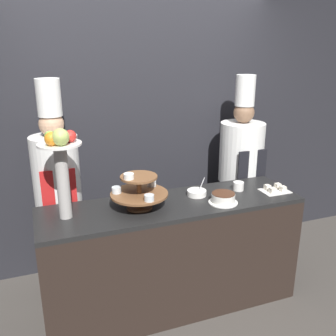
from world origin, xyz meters
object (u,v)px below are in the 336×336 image
object	(u,v)px
tiered_stand	(139,191)
chef_center_left	(241,167)
cake_round	(223,198)
cake_square_tray	(275,189)
fruit_pedestal	(61,159)
chef_left	(58,186)
serving_bowl_far	(197,193)
cup_white	(238,186)

from	to	relation	value
tiered_stand	chef_center_left	xyz separation A→B (m)	(1.16, 0.50, -0.10)
cake_round	cake_square_tray	bearing A→B (deg)	6.82
fruit_pedestal	chef_left	world-z (taller)	chef_left
chef_center_left	cake_round	bearing A→B (deg)	-129.91
tiered_stand	cake_round	bearing A→B (deg)	-11.66
serving_bowl_far	fruit_pedestal	bearing A→B (deg)	-176.97
cup_white	serving_bowl_far	distance (m)	0.37
cake_square_tray	tiered_stand	bearing A→B (deg)	176.57
cake_round	serving_bowl_far	bearing A→B (deg)	121.50
cup_white	cake_square_tray	distance (m)	0.30
cup_white	serving_bowl_far	world-z (taller)	serving_bowl_far
fruit_pedestal	chef_center_left	xyz separation A→B (m)	(1.68, 0.48, -0.39)
cup_white	serving_bowl_far	xyz separation A→B (m)	(-0.37, 0.02, -0.01)
cake_square_tray	chef_center_left	bearing A→B (deg)	88.59
cake_round	tiered_stand	bearing A→B (deg)	168.34
fruit_pedestal	cake_square_tray	distance (m)	1.72
tiered_stand	cup_white	size ratio (longest dim) A/B	4.83
fruit_pedestal	cup_white	world-z (taller)	fruit_pedestal
cake_round	chef_center_left	world-z (taller)	chef_center_left
cake_square_tray	cup_white	bearing A→B (deg)	154.28
serving_bowl_far	tiered_stand	bearing A→B (deg)	-171.25
tiered_stand	cake_square_tray	size ratio (longest dim) A/B	1.88
chef_left	chef_center_left	bearing A→B (deg)	-0.00
tiered_stand	cake_square_tray	world-z (taller)	tiered_stand
cake_round	cup_white	size ratio (longest dim) A/B	2.54
cake_square_tray	chef_center_left	distance (m)	0.57
fruit_pedestal	serving_bowl_far	size ratio (longest dim) A/B	4.19
tiered_stand	chef_center_left	world-z (taller)	chef_center_left
tiered_stand	cake_round	distance (m)	0.65
cup_white	chef_left	world-z (taller)	chef_left
cake_round	cup_white	world-z (taller)	cake_round
cake_round	serving_bowl_far	world-z (taller)	serving_bowl_far
cake_round	chef_center_left	xyz separation A→B (m)	(0.53, 0.63, -0.00)
serving_bowl_far	chef_left	size ratio (longest dim) A/B	0.08
fruit_pedestal	cake_square_tray	world-z (taller)	fruit_pedestal
cup_white	cake_square_tray	size ratio (longest dim) A/B	0.39
serving_bowl_far	cup_white	bearing A→B (deg)	-2.47
cup_white	serving_bowl_far	bearing A→B (deg)	177.53
tiered_stand	serving_bowl_far	xyz separation A→B (m)	(0.50, 0.08, -0.12)
tiered_stand	serving_bowl_far	distance (m)	0.52
cup_white	cake_square_tray	world-z (taller)	cup_white
serving_bowl_far	cake_square_tray	bearing A→B (deg)	-12.81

